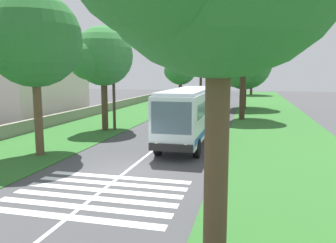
{
  "coord_description": "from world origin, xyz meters",
  "views": [
    {
      "loc": [
        -15.13,
        -5.79,
        4.79
      ],
      "look_at": [
        6.45,
        -0.54,
        1.6
      ],
      "focal_mm": 36.03,
      "sensor_mm": 36.0,
      "label": 1
    }
  ],
  "objects": [
    {
      "name": "grass_verge_right",
      "position": [
        15.0,
        -8.2,
        0.02
      ],
      "size": [
        120.0,
        8.0,
        0.04
      ],
      "primitive_type": "cube",
      "color": "#2D6628",
      "rests_on": "ground"
    },
    {
      "name": "ground",
      "position": [
        0.0,
        0.0,
        0.0
      ],
      "size": [
        160.0,
        160.0,
        0.0
      ],
      "primitive_type": "plane",
      "color": "#424244"
    },
    {
      "name": "roadside_tree_left_3",
      "position": [
        10.96,
        6.09,
        6.02
      ],
      "size": [
        5.97,
        4.86,
        8.57
      ],
      "color": "#4C3826",
      "rests_on": "grass_verge_left"
    },
    {
      "name": "trailing_car_1",
      "position": [
        34.68,
        -1.6,
        0.67
      ],
      "size": [
        4.3,
        1.78,
        1.43
      ],
      "color": "silver",
      "rests_on": "ground"
    },
    {
      "name": "roadside_tree_right_2",
      "position": [
        20.55,
        -4.86,
        7.43
      ],
      "size": [
        7.38,
        5.8,
        10.47
      ],
      "color": "#3D2D1E",
      "rests_on": "grass_verge_right"
    },
    {
      "name": "utility_pole",
      "position": [
        11.13,
        5.25,
        4.29
      ],
      "size": [
        0.24,
        1.4,
        8.22
      ],
      "color": "#473828",
      "rests_on": "grass_verge_left"
    },
    {
      "name": "trailing_car_0",
      "position": [
        26.17,
        -2.04,
        0.67
      ],
      "size": [
        4.3,
        1.78,
        1.43
      ],
      "color": "gold",
      "rests_on": "ground"
    },
    {
      "name": "roadside_tree_left_0",
      "position": [
        2.04,
        6.19,
        6.5
      ],
      "size": [
        6.35,
        5.35,
        9.3
      ],
      "color": "brown",
      "rests_on": "grass_verge_left"
    },
    {
      "name": "trailing_minibus_0",
      "position": [
        44.17,
        1.67,
        1.55
      ],
      "size": [
        6.0,
        2.14,
        2.53
      ],
      "color": "teal",
      "rests_on": "ground"
    },
    {
      "name": "roadside_tree_right_3",
      "position": [
        61.42,
        -5.8,
        6.39
      ],
      "size": [
        8.51,
        6.83,
        9.95
      ],
      "color": "#4C3826",
      "rests_on": "grass_verge_right"
    },
    {
      "name": "grass_verge_left",
      "position": [
        15.0,
        8.2,
        0.02
      ],
      "size": [
        120.0,
        8.0,
        0.04
      ],
      "primitive_type": "cube",
      "color": "#2D6628",
      "rests_on": "ground"
    },
    {
      "name": "coach_bus",
      "position": [
        7.48,
        -1.8,
        2.15
      ],
      "size": [
        11.16,
        2.62,
        3.73
      ],
      "color": "silver",
      "rests_on": "ground"
    },
    {
      "name": "centre_line",
      "position": [
        15.0,
        0.0,
        0.0
      ],
      "size": [
        110.0,
        0.16,
        0.01
      ],
      "primitive_type": "cube",
      "color": "silver",
      "rests_on": "ground"
    },
    {
      "name": "roadside_tree_left_1",
      "position": [
        62.94,
        5.51,
        6.28
      ],
      "size": [
        5.55,
        4.83,
        8.8
      ],
      "color": "#3D2D1E",
      "rests_on": "grass_verge_left"
    },
    {
      "name": "roadside_tree_left_2",
      "position": [
        40.79,
        5.77,
        5.38
      ],
      "size": [
        6.36,
        5.38,
        8.19
      ],
      "color": "brown",
      "rests_on": "grass_verge_left"
    },
    {
      "name": "roadside_building",
      "position": [
        18.52,
        17.82,
        3.25
      ],
      "size": [
        14.34,
        6.8,
        6.37
      ],
      "color": "beige",
      "rests_on": "ground"
    },
    {
      "name": "zebra_crossing",
      "position": [
        -3.25,
        0.0,
        0.0
      ],
      "size": [
        4.95,
        6.8,
        0.01
      ],
      "color": "silver",
      "rests_on": "ground"
    },
    {
      "name": "roadside_tree_right_0",
      "position": [
        31.44,
        -4.79,
        5.88
      ],
      "size": [
        9.12,
        7.2,
        9.6
      ],
      "color": "#3D2D1E",
      "rests_on": "grass_verge_right"
    },
    {
      "name": "roadside_wall",
      "position": [
        20.0,
        11.6,
        0.55
      ],
      "size": [
        70.0,
        0.4,
        1.01
      ],
      "primitive_type": "cube",
      "color": "gray",
      "rests_on": "grass_verge_left"
    }
  ]
}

